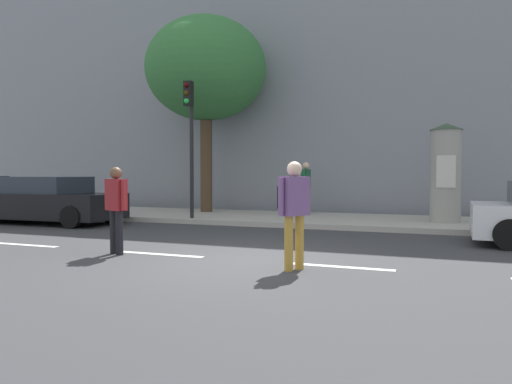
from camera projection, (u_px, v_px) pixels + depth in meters
ground_plane at (244, 260)px, 8.45m from camera, size 80.00×80.00×0.00m
sidewalk_curb at (327, 220)px, 14.99m from camera, size 36.00×4.00×0.15m
lane_markings at (244, 260)px, 8.45m from camera, size 25.80×0.16×0.01m
building_backdrop at (354, 76)px, 19.45m from camera, size 36.00×5.00×11.10m
traffic_light at (190, 127)px, 14.61m from camera, size 0.24×0.45×4.23m
poster_column at (446, 172)px, 13.58m from camera, size 0.93×0.93×2.84m
street_tree at (206, 70)px, 17.19m from camera, size 4.38×4.38×7.06m
pedestrian_near_pole at (293, 205)px, 7.56m from camera, size 0.52×0.58×1.74m
pedestrian_with_backpack at (116, 203)px, 9.04m from camera, size 0.58×0.40×1.67m
pedestrian_in_red_top at (306, 183)px, 16.36m from camera, size 0.25×0.60×1.79m
parked_car_silver at (48, 201)px, 14.68m from camera, size 4.58×2.09×1.45m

